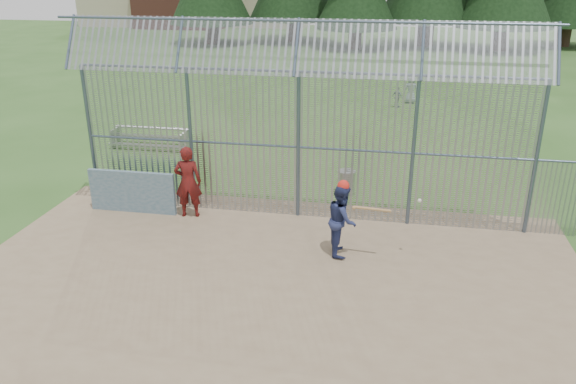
% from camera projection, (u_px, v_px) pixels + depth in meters
% --- Properties ---
extents(ground, '(120.00, 120.00, 0.00)m').
position_uv_depth(ground, '(272.00, 279.00, 12.49)').
color(ground, '#2D511E').
rests_on(ground, ground).
extents(dirt_infield, '(14.00, 10.00, 0.02)m').
position_uv_depth(dirt_infield, '(267.00, 290.00, 12.03)').
color(dirt_infield, '#756047').
rests_on(dirt_infield, ground).
extents(dugout_wall, '(2.50, 0.12, 1.20)m').
position_uv_depth(dugout_wall, '(132.00, 192.00, 15.68)').
color(dugout_wall, '#38566B').
rests_on(dugout_wall, dirt_infield).
extents(batter, '(0.77, 0.93, 1.75)m').
position_uv_depth(batter, '(342.00, 220.00, 13.28)').
color(batter, navy).
rests_on(batter, dirt_infield).
extents(onlooker, '(0.81, 0.61, 2.01)m').
position_uv_depth(onlooker, '(188.00, 182.00, 15.27)').
color(onlooker, maroon).
rests_on(onlooker, dirt_infield).
extents(bg_kid_standing, '(0.79, 0.61, 1.43)m').
position_uv_depth(bg_kid_standing, '(411.00, 89.00, 28.50)').
color(bg_kid_standing, gray).
rests_on(bg_kid_standing, ground).
extents(bg_kid_seated, '(0.62, 0.56, 1.02)m').
position_uv_depth(bg_kid_seated, '(397.00, 97.00, 27.75)').
color(bg_kid_seated, slate).
rests_on(bg_kid_seated, ground).
extents(batting_gear, '(1.93, 0.37, 0.65)m').
position_uv_depth(batting_gear, '(350.00, 190.00, 12.95)').
color(batting_gear, red).
rests_on(batting_gear, ground).
extents(trash_can, '(0.56, 0.56, 0.82)m').
position_uv_depth(trash_can, '(346.00, 182.00, 17.06)').
color(trash_can, gray).
rests_on(trash_can, ground).
extents(bleacher, '(3.00, 0.95, 0.72)m').
position_uv_depth(bleacher, '(150.00, 137.00, 21.47)').
color(bleacher, gray).
rests_on(bleacher, ground).
extents(backstop_fence, '(20.09, 0.81, 5.30)m').
position_uv_depth(backstop_fence, '(367.00, 138.00, 14.44)').
color(backstop_fence, '#47566B').
rests_on(backstop_fence, ground).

